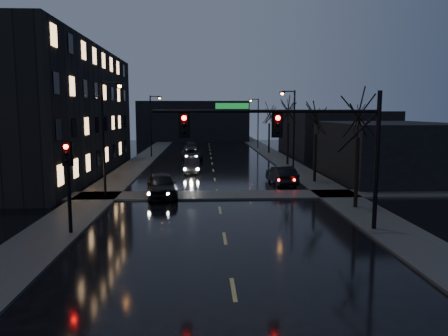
{
  "coord_description": "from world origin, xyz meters",
  "views": [
    {
      "loc": [
        -0.98,
        -12.09,
        5.99
      ],
      "look_at": [
        0.03,
        9.37,
        3.2
      ],
      "focal_mm": 35.0,
      "sensor_mm": 36.0,
      "label": 1
    }
  ],
  "objects": [
    {
      "name": "commercial_right_far",
      "position": [
        17.0,
        48.0,
        3.0
      ],
      "size": [
        12.0,
        18.0,
        6.0
      ],
      "primitive_type": "cube",
      "color": "black",
      "rests_on": "ground"
    },
    {
      "name": "oncoming_car_c",
      "position": [
        -2.43,
        41.79,
        0.71
      ],
      "size": [
        2.92,
        5.36,
        1.43
      ],
      "primitive_type": "imported",
      "rotation": [
        0.0,
        0.0,
        0.11
      ],
      "color": "black",
      "rests_on": "ground"
    },
    {
      "name": "sidewalk_left",
      "position": [
        -8.5,
        35.0,
        0.06
      ],
      "size": [
        3.0,
        140.0,
        0.12
      ],
      "primitive_type": "cube",
      "color": "#2D2D2B",
      "rests_on": "ground"
    },
    {
      "name": "oncoming_car_b",
      "position": [
        -2.14,
        30.41,
        0.68
      ],
      "size": [
        1.54,
        4.17,
        1.36
      ],
      "primitive_type": "imported",
      "rotation": [
        0.0,
        0.0,
        -0.02
      ],
      "color": "black",
      "rests_on": "ground"
    },
    {
      "name": "tree_mid_b",
      "position": [
        8.4,
        36.0,
        6.61
      ],
      "size": [
        3.74,
        3.74,
        8.59
      ],
      "color": "black",
      "rests_on": "ground"
    },
    {
      "name": "tree_near",
      "position": [
        8.4,
        14.0,
        6.22
      ],
      "size": [
        3.52,
        3.52,
        8.08
      ],
      "color": "black",
      "rests_on": "ground"
    },
    {
      "name": "commercial_right_near",
      "position": [
        15.5,
        26.0,
        2.5
      ],
      "size": [
        10.0,
        14.0,
        5.0
      ],
      "primitive_type": "cube",
      "color": "black",
      "rests_on": "ground"
    },
    {
      "name": "streetlight_l_near",
      "position": [
        -7.58,
        18.0,
        4.77
      ],
      "size": [
        1.53,
        0.28,
        8.0
      ],
      "color": "black",
      "rests_on": "ground"
    },
    {
      "name": "oncoming_car_a",
      "position": [
        -3.95,
        18.3,
        0.85
      ],
      "size": [
        2.67,
        5.24,
        1.71
      ],
      "primitive_type": "imported",
      "rotation": [
        0.0,
        0.0,
        0.14
      ],
      "color": "black",
      "rests_on": "ground"
    },
    {
      "name": "lead_car",
      "position": [
        5.46,
        23.31,
        0.76
      ],
      "size": [
        2.09,
        4.74,
        1.51
      ],
      "primitive_type": "imported",
      "rotation": [
        0.0,
        0.0,
        3.25
      ],
      "color": "black",
      "rests_on": "ground"
    },
    {
      "name": "far_block",
      "position": [
        -3.0,
        78.0,
        4.0
      ],
      "size": [
        22.0,
        10.0,
        8.0
      ],
      "primitive_type": "cube",
      "color": "black",
      "rests_on": "ground"
    },
    {
      "name": "signal_pole_left",
      "position": [
        -7.5,
        8.99,
        3.01
      ],
      "size": [
        0.35,
        0.41,
        4.53
      ],
      "color": "black",
      "rests_on": "ground"
    },
    {
      "name": "oncoming_car_d",
      "position": [
        -2.8,
        52.16,
        0.75
      ],
      "size": [
        2.31,
        5.28,
        1.51
      ],
      "primitive_type": "imported",
      "rotation": [
        0.0,
        0.0,
        -0.04
      ],
      "color": "black",
      "rests_on": "ground"
    },
    {
      "name": "signal_mast",
      "position": [
        3.85,
        9.0,
        4.87
      ],
      "size": [
        11.11,
        0.41,
        7.0
      ],
      "color": "black",
      "rests_on": "ground"
    },
    {
      "name": "streetlight_l_far",
      "position": [
        -7.58,
        45.0,
        4.77
      ],
      "size": [
        1.53,
        0.28,
        8.0
      ],
      "color": "black",
      "rests_on": "ground"
    },
    {
      "name": "ground",
      "position": [
        0.0,
        0.0,
        0.0
      ],
      "size": [
        160.0,
        160.0,
        0.0
      ],
      "primitive_type": "plane",
      "color": "black",
      "rests_on": "ground"
    },
    {
      "name": "apartment_block",
      "position": [
        -16.5,
        30.0,
        6.0
      ],
      "size": [
        12.0,
        30.0,
        12.0
      ],
      "primitive_type": "cube",
      "color": "black",
      "rests_on": "ground"
    },
    {
      "name": "tree_far",
      "position": [
        8.4,
        50.0,
        6.06
      ],
      "size": [
        3.43,
        3.43,
        7.88
      ],
      "color": "black",
      "rests_on": "ground"
    },
    {
      "name": "streetlight_r_mid",
      "position": [
        7.58,
        30.0,
        4.77
      ],
      "size": [
        1.53,
        0.28,
        8.0
      ],
      "color": "black",
      "rests_on": "ground"
    },
    {
      "name": "sidewalk_cross",
      "position": [
        0.0,
        18.5,
        0.06
      ],
      "size": [
        40.0,
        3.0,
        0.12
      ],
      "primitive_type": "cube",
      "color": "#2D2D2B",
      "rests_on": "ground"
    },
    {
      "name": "streetlight_r_far",
      "position": [
        7.58,
        58.0,
        4.77
      ],
      "size": [
        1.53,
        0.28,
        8.0
      ],
      "color": "black",
      "rests_on": "ground"
    },
    {
      "name": "sidewalk_right",
      "position": [
        8.5,
        35.0,
        0.06
      ],
      "size": [
        3.0,
        140.0,
        0.12
      ],
      "primitive_type": "cube",
      "color": "#2D2D2B",
      "rests_on": "ground"
    },
    {
      "name": "tree_mid_a",
      "position": [
        8.4,
        24.0,
        5.83
      ],
      "size": [
        3.3,
        3.3,
        7.58
      ],
      "color": "black",
      "rests_on": "ground"
    }
  ]
}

